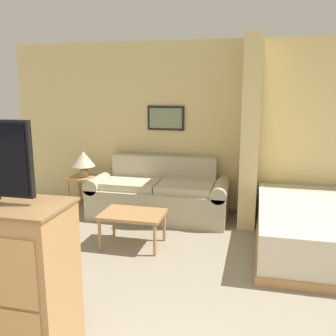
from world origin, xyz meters
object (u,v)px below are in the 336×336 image
bed (327,228)px  coffee_table (133,217)px  couch (159,195)px  table_lamp (83,160)px

bed → coffee_table: bearing=-169.5°
couch → table_lamp: (-1.24, 0.04, 0.48)m
couch → coffee_table: (-0.04, -1.11, 0.04)m
coffee_table → table_lamp: table_lamp is taller
table_lamp → bed: size_ratio=0.19×
table_lamp → couch: bearing=-2.0°
coffee_table → bed: size_ratio=0.36×
couch → coffee_table: size_ratio=2.70×
coffee_table → couch: bearing=87.7°
table_lamp → bed: 3.61m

